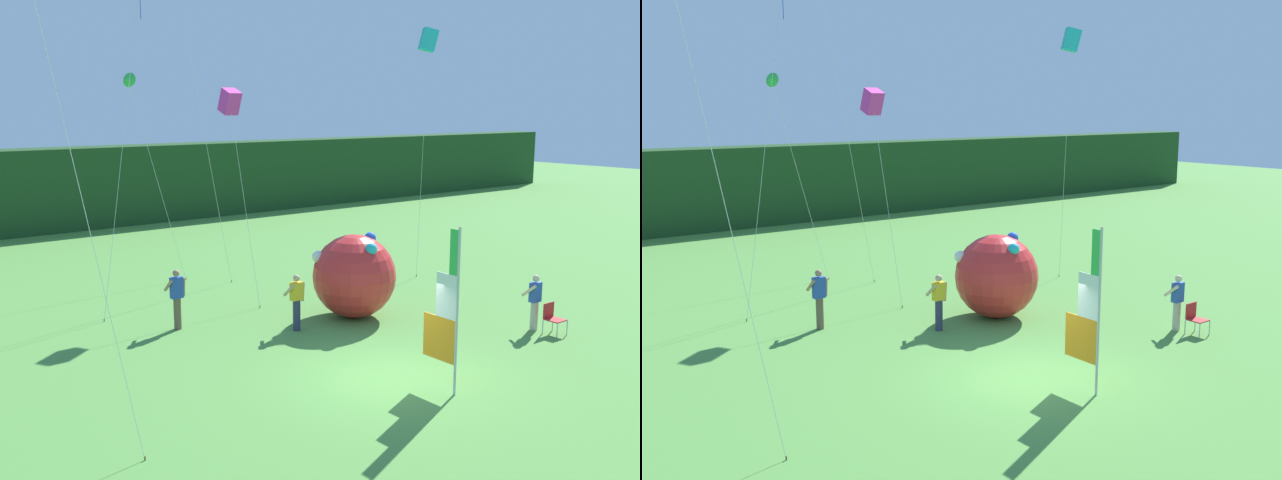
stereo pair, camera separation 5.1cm
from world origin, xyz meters
TOP-DOWN VIEW (x-y plane):
  - ground_plane at (0.00, 0.00)m, footprint 120.00×120.00m
  - distant_treeline at (0.00, 26.07)m, footprint 80.00×2.40m
  - banner_flag at (0.48, -1.36)m, footprint 0.06×1.03m
  - person_near_banner at (5.98, 0.19)m, footprint 0.55×0.48m
  - person_mid_field at (0.46, 4.40)m, footprint 0.55×0.48m
  - person_far_left at (-2.21, 6.66)m, footprint 0.55×0.48m
  - inflatable_balloon at (2.69, 4.43)m, footprint 2.59×2.59m
  - folding_chair at (6.10, -0.34)m, footprint 0.51×0.51m
  - kite_magenta_box_1 at (1.27, 9.26)m, footprint 0.65×2.62m
  - kite_green_delta_2 at (-0.12, 14.26)m, footprint 1.24×2.63m
  - kite_cyan_box_3 at (9.33, 7.95)m, footprint 1.76×1.38m
  - kite_blue_diamond_5 at (-1.35, 10.49)m, footprint 2.73×2.26m

SIDE VIEW (x-z plane):
  - ground_plane at x=0.00m, z-range 0.00..0.00m
  - folding_chair at x=6.10m, z-range 0.07..0.96m
  - person_near_banner at x=5.98m, z-range 0.05..1.71m
  - person_mid_field at x=0.46m, z-range 0.06..1.73m
  - person_far_left at x=-2.21m, z-range 0.06..1.85m
  - inflatable_balloon at x=2.69m, z-range 0.00..2.61m
  - banner_flag at x=0.48m, z-range -0.08..3.80m
  - distant_treeline at x=0.00m, z-range 0.00..4.28m
  - kite_magenta_box_1 at x=1.27m, z-range 3.05..10.11m
  - kite_green_delta_2 at x=-0.12m, z-range 3.49..11.22m
  - kite_cyan_box_3 at x=9.33m, z-range 4.21..13.60m
  - kite_blue_diamond_5 at x=-1.35m, z-range 4.09..14.76m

